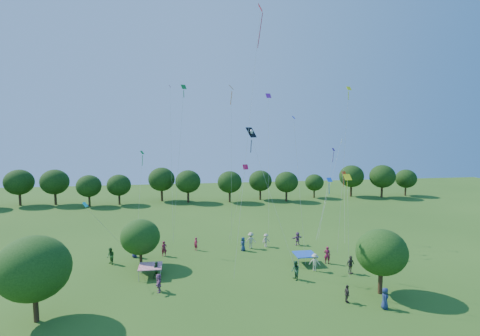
% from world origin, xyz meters
% --- Properties ---
extents(near_tree_west, '(5.31, 5.31, 6.50)m').
position_xyz_m(near_tree_west, '(-15.75, 11.55, 4.10)').
color(near_tree_west, '#422B19').
rests_on(near_tree_west, ground).
extents(near_tree_north, '(4.04, 4.04, 4.98)m').
position_xyz_m(near_tree_north, '(-9.22, 21.80, 3.16)').
color(near_tree_north, '#422B19').
rests_on(near_tree_north, ground).
extents(near_tree_east, '(4.37, 4.37, 5.68)m').
position_xyz_m(near_tree_east, '(12.05, 12.00, 3.70)').
color(near_tree_east, '#422B19').
rests_on(near_tree_east, ground).
extents(treeline, '(88.01, 8.77, 6.77)m').
position_xyz_m(treeline, '(-1.73, 55.43, 4.09)').
color(treeline, '#422B19').
rests_on(treeline, ground).
extents(tent_red_stripe, '(2.20, 2.20, 1.10)m').
position_xyz_m(tent_red_stripe, '(-8.02, 18.88, 1.04)').
color(tent_red_stripe, red).
rests_on(tent_red_stripe, ground).
extents(tent_blue, '(2.20, 2.20, 1.10)m').
position_xyz_m(tent_blue, '(7.87, 19.89, 1.04)').
color(tent_blue, '#1B4AB2').
rests_on(tent_blue, ground).
extents(crowd_person_0, '(0.81, 0.93, 1.66)m').
position_xyz_m(crowd_person_0, '(-10.24, 24.78, 0.83)').
color(crowd_person_0, navy).
rests_on(crowd_person_0, ground).
extents(crowd_person_1, '(0.82, 0.70, 1.86)m').
position_xyz_m(crowd_person_1, '(10.27, 19.64, 0.93)').
color(crowd_person_1, maroon).
rests_on(crowd_person_1, ground).
extents(crowd_person_2, '(0.58, 0.95, 1.83)m').
position_xyz_m(crowd_person_2, '(5.63, 15.95, 0.91)').
color(crowd_person_2, '#235331').
rests_on(crowd_person_2, ground).
extents(crowd_person_3, '(1.27, 0.98, 1.77)m').
position_xyz_m(crowd_person_3, '(8.23, 17.86, 0.89)').
color(crowd_person_3, beige).
rests_on(crowd_person_3, ground).
extents(crowd_person_4, '(1.17, 0.86, 1.81)m').
position_xyz_m(crowd_person_4, '(11.47, 16.62, 0.91)').
color(crowd_person_4, '#423C34').
rests_on(crowd_person_4, ground).
extents(crowd_person_5, '(1.61, 0.98, 1.62)m').
position_xyz_m(crowd_person_5, '(9.09, 26.21, 0.81)').
color(crowd_person_5, '#8A5081').
rests_on(crowd_person_5, ground).
extents(crowd_person_6, '(0.66, 0.90, 1.62)m').
position_xyz_m(crowd_person_6, '(2.11, 25.11, 0.81)').
color(crowd_person_6, navy).
rests_on(crowd_person_6, ground).
extents(crowd_person_7, '(0.65, 0.67, 1.53)m').
position_xyz_m(crowd_person_7, '(-3.36, 26.13, 0.77)').
color(crowd_person_7, '#A11D3B').
rests_on(crowd_person_7, ground).
extents(crowd_person_8, '(0.90, 0.81, 1.62)m').
position_xyz_m(crowd_person_8, '(-7.39, 18.45, 0.81)').
color(crowd_person_8, '#225026').
rests_on(crowd_person_8, ground).
extents(crowd_person_9, '(1.33, 0.76, 1.93)m').
position_xyz_m(crowd_person_9, '(3.16, 25.87, 0.96)').
color(crowd_person_9, '#B4B090').
rests_on(crowd_person_9, ground).
extents(crowd_person_10, '(0.45, 0.91, 1.51)m').
position_xyz_m(crowd_person_10, '(8.44, 10.81, 0.75)').
color(crowd_person_10, '#39312E').
rests_on(crowd_person_10, ground).
extents(crowd_person_11, '(0.58, 1.55, 1.64)m').
position_xyz_m(crowd_person_11, '(-7.03, 15.31, 0.82)').
color(crowd_person_11, '#905481').
rests_on(crowd_person_11, ground).
extents(crowd_person_12, '(0.74, 0.96, 1.72)m').
position_xyz_m(crowd_person_12, '(10.97, 9.38, 0.86)').
color(crowd_person_12, navy).
rests_on(crowd_person_12, ground).
extents(crowd_person_13, '(0.72, 0.54, 1.71)m').
position_xyz_m(crowd_person_13, '(-6.97, 24.64, 0.85)').
color(crowd_person_13, maroon).
rests_on(crowd_person_13, ground).
extents(crowd_person_14, '(0.92, 0.99, 1.78)m').
position_xyz_m(crowd_person_14, '(-12.44, 22.92, 0.89)').
color(crowd_person_14, '#316129').
rests_on(crowd_person_14, ground).
extents(crowd_person_15, '(1.15, 0.90, 1.61)m').
position_xyz_m(crowd_person_15, '(5.09, 26.13, 0.80)').
color(crowd_person_15, '#BFAA98').
rests_on(crowd_person_15, ground).
extents(pirate_kite, '(4.25, 3.64, 13.12)m').
position_xyz_m(pirate_kite, '(1.57, 16.69, 13.64)').
color(pirate_kite, black).
extents(red_high_kite, '(3.08, 3.13, 23.99)m').
position_xyz_m(red_high_kite, '(1.77, 16.36, 20.32)').
color(red_high_kite, red).
extents(small_kite_0, '(1.88, 2.68, 9.24)m').
position_xyz_m(small_kite_0, '(1.52, 21.94, 8.84)').
color(small_kite_0, '#F10E42').
extents(small_kite_1, '(1.40, 3.34, 7.88)m').
position_xyz_m(small_kite_1, '(14.27, 24.72, 7.86)').
color(small_kite_1, '#FB3F0D').
extents(small_kite_2, '(1.04, 0.79, 9.20)m').
position_xyz_m(small_kite_2, '(8.93, 12.33, 9.09)').
color(small_kite_2, yellow).
extents(small_kite_3, '(0.90, 2.80, 10.40)m').
position_xyz_m(small_kite_3, '(-9.53, 27.54, 9.59)').
color(small_kite_3, green).
extents(small_kite_4, '(1.62, 0.76, 7.38)m').
position_xyz_m(small_kite_4, '(11.72, 23.40, 7.55)').
color(small_kite_4, blue).
extents(small_kite_5, '(1.16, 4.41, 17.34)m').
position_xyz_m(small_kite_5, '(5.77, 28.20, 15.08)').
color(small_kite_5, purple).
extents(small_kite_6, '(4.80, 4.17, 12.12)m').
position_xyz_m(small_kite_6, '(14.12, 26.98, 10.13)').
color(small_kite_6, white).
extents(small_kite_7, '(3.27, 4.59, 6.20)m').
position_xyz_m(small_kite_7, '(-13.32, 19.67, 6.32)').
color(small_kite_7, '#0DCFD0').
extents(small_kite_8, '(0.28, 4.62, 18.26)m').
position_xyz_m(small_kite_8, '(-6.07, 28.45, 13.05)').
color(small_kite_8, red).
extents(small_kite_9, '(0.66, 2.14, 17.55)m').
position_xyz_m(small_kite_9, '(0.43, 22.75, 15.47)').
color(small_kite_9, orange).
extents(small_kite_10, '(0.74, 2.80, 16.93)m').
position_xyz_m(small_kite_10, '(10.81, 17.17, 13.62)').
color(small_kite_10, '#E7FB16').
extents(small_kite_11, '(1.79, 2.34, 17.56)m').
position_xyz_m(small_kite_11, '(-4.85, 23.47, 14.69)').
color(small_kite_11, '#15782B').
extents(small_kite_12, '(1.43, 0.97, 14.19)m').
position_xyz_m(small_kite_12, '(5.95, 16.90, 10.97)').
color(small_kite_12, '#1C16E2').
extents(small_kite_13, '(4.03, 5.37, 10.47)m').
position_xyz_m(small_kite_13, '(13.96, 28.16, 9.33)').
color(small_kite_13, '#5B178A').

